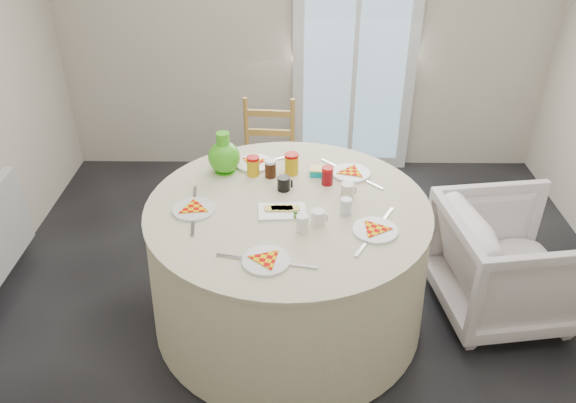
{
  "coord_description": "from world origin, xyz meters",
  "views": [
    {
      "loc": [
        -0.09,
        -2.49,
        2.41
      ],
      "look_at": [
        -0.12,
        0.06,
        0.8
      ],
      "focal_mm": 35.0,
      "sensor_mm": 36.0,
      "label": 1
    }
  ],
  "objects_px": {
    "table": "(288,264)",
    "armchair": "(510,257)",
    "green_pitcher": "(224,158)",
    "wooden_chair": "(267,161)"
  },
  "relations": [
    {
      "from": "table",
      "to": "armchair",
      "type": "height_order",
      "value": "same"
    },
    {
      "from": "armchair",
      "to": "green_pitcher",
      "type": "distance_m",
      "value": 1.77
    },
    {
      "from": "table",
      "to": "green_pitcher",
      "type": "xyz_separation_m",
      "value": [
        -0.38,
        0.37,
        0.49
      ]
    },
    {
      "from": "table",
      "to": "armchair",
      "type": "relative_size",
      "value": 2.05
    },
    {
      "from": "armchair",
      "to": "table",
      "type": "bearing_deg",
      "value": 84.44
    },
    {
      "from": "wooden_chair",
      "to": "armchair",
      "type": "relative_size",
      "value": 1.16
    },
    {
      "from": "wooden_chair",
      "to": "green_pitcher",
      "type": "height_order",
      "value": "green_pitcher"
    },
    {
      "from": "wooden_chair",
      "to": "armchair",
      "type": "height_order",
      "value": "wooden_chair"
    },
    {
      "from": "table",
      "to": "green_pitcher",
      "type": "height_order",
      "value": "green_pitcher"
    },
    {
      "from": "table",
      "to": "wooden_chair",
      "type": "relative_size",
      "value": 1.77
    }
  ]
}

